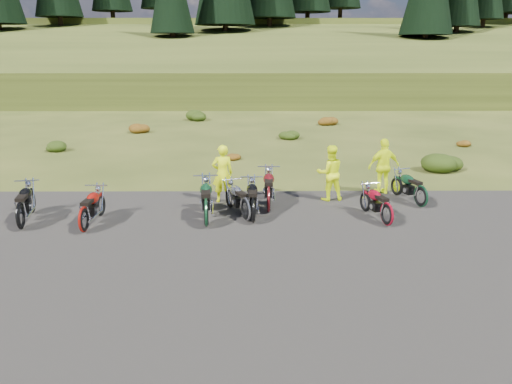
{
  "coord_description": "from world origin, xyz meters",
  "views": [
    {
      "loc": [
        0.51,
        -12.69,
        4.8
      ],
      "look_at": [
        0.62,
        0.81,
        0.91
      ],
      "focal_mm": 35.0,
      "sensor_mm": 36.0,
      "label": 1
    }
  ],
  "objects_px": {
    "motorcycle_0": "(22,230)",
    "motorcycle_3": "(246,221)",
    "person_middle": "(223,174)",
    "motorcycle_7": "(420,208)"
  },
  "relations": [
    {
      "from": "motorcycle_0",
      "to": "motorcycle_3",
      "type": "relative_size",
      "value": 1.11
    },
    {
      "from": "motorcycle_7",
      "to": "person_middle",
      "type": "height_order",
      "value": "person_middle"
    },
    {
      "from": "motorcycle_0",
      "to": "motorcycle_3",
      "type": "xyz_separation_m",
      "value": [
        6.15,
        0.67,
        0.0
      ]
    },
    {
      "from": "motorcycle_0",
      "to": "person_middle",
      "type": "height_order",
      "value": "person_middle"
    },
    {
      "from": "motorcycle_0",
      "to": "person_middle",
      "type": "relative_size",
      "value": 1.14
    },
    {
      "from": "person_middle",
      "to": "motorcycle_0",
      "type": "bearing_deg",
      "value": 13.92
    },
    {
      "from": "motorcycle_7",
      "to": "person_middle",
      "type": "bearing_deg",
      "value": 65.82
    },
    {
      "from": "motorcycle_0",
      "to": "motorcycle_7",
      "type": "bearing_deg",
      "value": -92.33
    },
    {
      "from": "motorcycle_3",
      "to": "person_middle",
      "type": "height_order",
      "value": "person_middle"
    },
    {
      "from": "motorcycle_0",
      "to": "motorcycle_3",
      "type": "bearing_deg",
      "value": -95.47
    }
  ]
}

